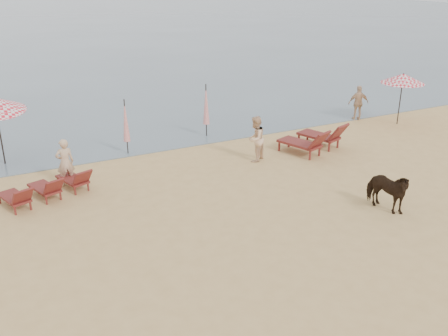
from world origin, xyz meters
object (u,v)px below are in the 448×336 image
Objects in this scene: beachgoer_right_a at (255,139)px; umbrella_closed_left at (206,105)px; lounger_cluster_right at (315,139)px; umbrella_closed_right at (126,121)px; umbrella_open_right at (403,78)px; beachgoer_left at (65,162)px; beachgoer_right_b at (358,103)px; lounger_cluster_left at (47,188)px; cow at (386,191)px.

umbrella_closed_left is at bearing -118.73° from beachgoer_right_a.
lounger_cluster_right is 1.20× the size of umbrella_closed_right.
lounger_cluster_right is 7.15m from umbrella_closed_right.
umbrella_open_right is 8.75m from umbrella_closed_left.
beachgoer_right_b is at bearing -175.48° from beachgoer_left.
beachgoer_left reaches higher than lounger_cluster_left.
umbrella_closed_left is at bearing 15.15° from beachgoer_right_b.
umbrella_closed_right reaches higher than lounger_cluster_left.
umbrella_closed_right reaches higher than beachgoer_right_b.
umbrella_closed_right is (-3.54, -0.59, -0.06)m from umbrella_closed_left.
beachgoer_right_b is (6.84, 2.44, -0.04)m from beachgoer_right_a.
umbrella_closed_right reaches higher than beachgoer_left.
beachgoer_right_a is at bearing 170.38° from beachgoer_left.
lounger_cluster_left is 10.04m from cow.
beachgoer_right_a reaches higher than beachgoer_left.
beachgoer_left is (-2.58, -1.92, -0.52)m from umbrella_closed_right.
beachgoer_right_b is (-1.19, 1.33, -1.26)m from umbrella_open_right.
lounger_cluster_right is 1.11× the size of umbrella_open_right.
umbrella_closed_left is at bearing -160.04° from beachgoer_left.
cow reaches higher than lounger_cluster_right.
beachgoer_left is at bearing 29.11° from beachgoer_right_b.
cow is at bearing 140.42° from beachgoer_left.
lounger_cluster_left is at bearing 46.38° from beachgoer_left.
umbrella_open_right is 2.18m from beachgoer_right_b.
beachgoer_right_b is at bearing -1.63° from umbrella_closed_right.
umbrella_closed_right is 4.83m from beachgoer_right_a.
umbrella_open_right is 1.08× the size of umbrella_closed_right.
lounger_cluster_right is at bearing 53.17° from beachgoer_right_b.
umbrella_open_right is 1.44× the size of beachgoer_right_b.
umbrella_closed_left is 3.59m from umbrella_closed_right.
lounger_cluster_right is 1.59× the size of beachgoer_right_b.
cow is at bearing 76.44° from beachgoer_right_b.
beachgoer_right_b is at bearing -8.75° from lounger_cluster_left.
cow is (-1.19, -5.03, 0.12)m from lounger_cluster_right.
lounger_cluster_right is at bearing -23.86° from umbrella_closed_right.
beachgoer_right_b reaches higher than lounger_cluster_left.
lounger_cluster_left is 1.79× the size of beachgoer_left.
beachgoer_right_a is 7.26m from beachgoer_right_b.
umbrella_closed_left is 1.04× the size of umbrella_closed_right.
lounger_cluster_right is 9.13m from beachgoer_left.
beachgoer_left is (-9.08, 0.96, 0.28)m from lounger_cluster_right.
beachgoer_right_b is at bearing 40.99° from cow.
cow is at bearing -153.03° from umbrella_open_right.
lounger_cluster_right is 5.01m from beachgoer_right_b.
cow is at bearing -122.67° from lounger_cluster_right.
lounger_cluster_left is 1.26× the size of umbrella_closed_left.
lounger_cluster_left is 1.89× the size of cow.
umbrella_closed_right reaches higher than beachgoer_right_a.
umbrella_closed_left reaches higher than beachgoer_right_b.
lounger_cluster_right is 5.17m from cow.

